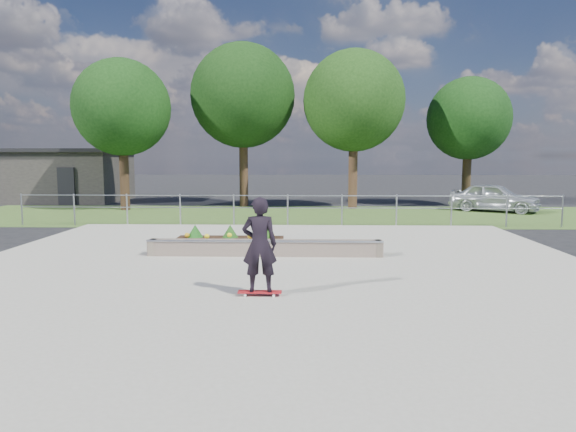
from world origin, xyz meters
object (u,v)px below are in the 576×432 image
at_px(planter_bed, 229,241).
at_px(parked_car, 494,197).
at_px(grind_ledge, 265,248).
at_px(skateboarder, 260,245).

bearing_deg(planter_bed, parked_car, 42.42).
xyz_separation_m(grind_ledge, parked_car, (9.88, 11.20, 0.41)).
height_order(grind_ledge, skateboarder, skateboarder).
relative_size(planter_bed, skateboarder, 1.65).
bearing_deg(grind_ledge, planter_bed, 132.86).
bearing_deg(planter_bed, grind_ledge, -47.14).
height_order(planter_bed, parked_car, parked_car).
xyz_separation_m(skateboarder, parked_car, (9.69, 15.00, -0.33)).
distance_m(planter_bed, parked_car, 14.87).
bearing_deg(parked_car, grind_ledge, 169.10).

